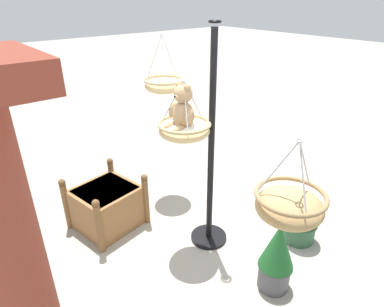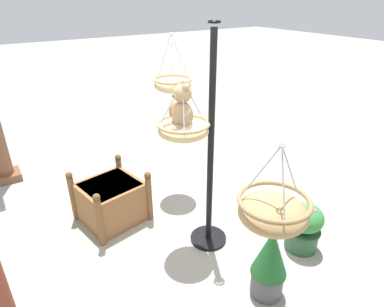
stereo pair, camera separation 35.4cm
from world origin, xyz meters
name	(u,v)px [view 2 (the right image)]	position (x,y,z in m)	size (l,w,h in m)	color
ground_plane	(197,233)	(0.00, 0.00, 0.00)	(40.00, 40.00, 0.00)	#A8A093
display_pole_central	(210,185)	(-0.18, -0.05, 0.80)	(0.44, 0.44, 2.53)	black
hanging_basket_with_teddy	(183,129)	(-0.03, 0.20, 1.48)	(0.56, 0.56, 0.62)	tan
teddy_bear	(181,110)	(-0.03, 0.22, 1.70)	(0.34, 0.30, 0.49)	tan
hanging_basket_left_high	(273,211)	(-1.42, 0.30, 1.33)	(0.54, 0.54, 0.67)	tan
hanging_basket_right_low	(173,84)	(1.07, -0.33, 1.65)	(0.53, 0.53, 0.76)	tan
wooden_planter_box	(112,200)	(0.87, 0.77, 0.30)	(0.90, 0.92, 0.72)	olive
potted_plant_tall_leafy	(270,262)	(-1.15, -0.07, 0.41)	(0.35, 0.35, 0.81)	#4C4C51
potted_plant_conical_shrub	(304,226)	(-0.89, -0.90, 0.31)	(0.42, 0.42, 0.61)	#2D5638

